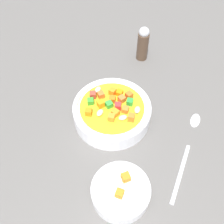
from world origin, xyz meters
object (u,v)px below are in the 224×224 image
object	(u,v)px
side_bowl_small	(121,191)
pepper_shaker	(143,44)
soup_bowl_main	(112,111)
spoon	(188,148)

from	to	relation	value
side_bowl_small	pepper_shaker	xyz separation A→B (cm)	(37.74, -5.17, 2.87)
soup_bowl_main	pepper_shaker	size ratio (longest dim) A/B	1.77
side_bowl_small	pepper_shaker	distance (cm)	38.20
soup_bowl_main	pepper_shaker	world-z (taller)	pepper_shaker
spoon	side_bowl_small	size ratio (longest dim) A/B	1.98
soup_bowl_main	pepper_shaker	bearing A→B (deg)	-19.39
soup_bowl_main	side_bowl_small	world-z (taller)	soup_bowl_main
pepper_shaker	soup_bowl_main	bearing A→B (deg)	160.61
spoon	pepper_shaker	world-z (taller)	pepper_shaker
soup_bowl_main	spoon	world-z (taller)	soup_bowl_main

